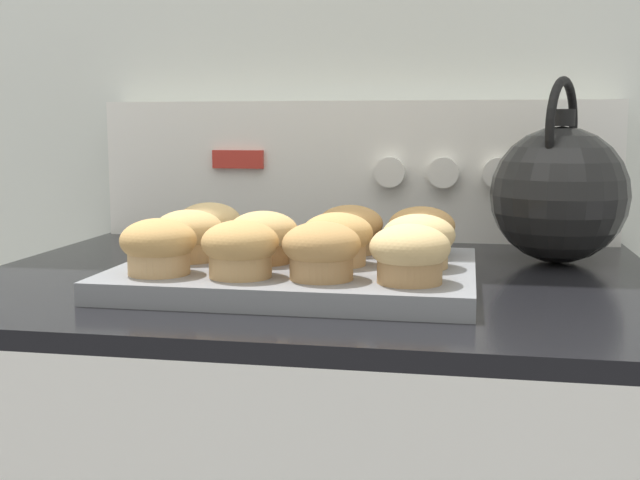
{
  "coord_description": "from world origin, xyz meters",
  "views": [
    {
      "loc": [
        0.17,
        -0.56,
        1.05
      ],
      "look_at": [
        0.01,
        0.29,
        0.93
      ],
      "focal_mm": 45.0,
      "sensor_mm": 36.0,
      "label": 1
    }
  ],
  "objects_px": {
    "muffin_r0_c0": "(159,246)",
    "muffin_r1_c2": "(337,238)",
    "muffin_r0_c1": "(240,248)",
    "muffin_r1_c1": "(263,237)",
    "muffin_r0_c3": "(410,253)",
    "muffin_r1_c3": "(419,241)",
    "muffin_r0_c2": "(321,250)",
    "muffin_pan": "(299,274)",
    "muffin_r2_c2": "(350,229)",
    "tea_kettle": "(560,192)",
    "muffin_r1_c0": "(189,235)",
    "muffin_r2_c3": "(421,231)",
    "muffin_r2_c0": "(209,226)"
  },
  "relations": [
    {
      "from": "muffin_r0_c0",
      "to": "muffin_r2_c0",
      "type": "height_order",
      "value": "same"
    },
    {
      "from": "muffin_r0_c0",
      "to": "muffin_r1_c0",
      "type": "xyz_separation_m",
      "value": [
        0.0,
        0.08,
        0.0
      ]
    },
    {
      "from": "muffin_r1_c1",
      "to": "muffin_r1_c2",
      "type": "distance_m",
      "value": 0.08
    },
    {
      "from": "muffin_r0_c0",
      "to": "muffin_r2_c0",
      "type": "bearing_deg",
      "value": 90.85
    },
    {
      "from": "muffin_r0_c3",
      "to": "muffin_r0_c2",
      "type": "bearing_deg",
      "value": 177.98
    },
    {
      "from": "muffin_r2_c2",
      "to": "tea_kettle",
      "type": "xyz_separation_m",
      "value": [
        0.24,
        0.11,
        0.04
      ]
    },
    {
      "from": "muffin_r0_c1",
      "to": "tea_kettle",
      "type": "xyz_separation_m",
      "value": [
        0.32,
        0.28,
        0.04
      ]
    },
    {
      "from": "muffin_pan",
      "to": "muffin_r2_c2",
      "type": "height_order",
      "value": "muffin_r2_c2"
    },
    {
      "from": "muffin_r0_c3",
      "to": "muffin_r2_c3",
      "type": "xyz_separation_m",
      "value": [
        0.0,
        0.16,
        0.0
      ]
    },
    {
      "from": "muffin_r0_c0",
      "to": "muffin_r0_c3",
      "type": "bearing_deg",
      "value": -0.02
    },
    {
      "from": "muffin_r0_c2",
      "to": "muffin_r1_c2",
      "type": "bearing_deg",
      "value": 88.8
    },
    {
      "from": "muffin_r1_c0",
      "to": "muffin_r2_c3",
      "type": "distance_m",
      "value": 0.26
    },
    {
      "from": "muffin_r1_c1",
      "to": "muffin_r2_c2",
      "type": "xyz_separation_m",
      "value": [
        0.08,
        0.08,
        0.0
      ]
    },
    {
      "from": "muffin_r1_c0",
      "to": "muffin_r1_c1",
      "type": "distance_m",
      "value": 0.08
    },
    {
      "from": "muffin_r1_c0",
      "to": "muffin_r1_c2",
      "type": "height_order",
      "value": "same"
    },
    {
      "from": "muffin_r1_c1",
      "to": "tea_kettle",
      "type": "relative_size",
      "value": 0.33
    },
    {
      "from": "muffin_pan",
      "to": "tea_kettle",
      "type": "distance_m",
      "value": 0.35
    },
    {
      "from": "muffin_r1_c3",
      "to": "muffin_r0_c0",
      "type": "bearing_deg",
      "value": -161.18
    },
    {
      "from": "muffin_r0_c2",
      "to": "muffin_pan",
      "type": "bearing_deg",
      "value": 115.64
    },
    {
      "from": "muffin_r0_c1",
      "to": "muffin_r1_c1",
      "type": "bearing_deg",
      "value": 89.39
    },
    {
      "from": "muffin_r1_c1",
      "to": "tea_kettle",
      "type": "distance_m",
      "value": 0.37
    },
    {
      "from": "muffin_r2_c3",
      "to": "tea_kettle",
      "type": "height_order",
      "value": "tea_kettle"
    },
    {
      "from": "muffin_r0_c3",
      "to": "muffin_r1_c3",
      "type": "relative_size",
      "value": 1.0
    },
    {
      "from": "muffin_r1_c1",
      "to": "muffin_r1_c3",
      "type": "height_order",
      "value": "same"
    },
    {
      "from": "muffin_r1_c2",
      "to": "muffin_r1_c3",
      "type": "height_order",
      "value": "same"
    },
    {
      "from": "muffin_pan",
      "to": "muffin_r0_c1",
      "type": "height_order",
      "value": "muffin_r0_c1"
    },
    {
      "from": "muffin_r0_c1",
      "to": "tea_kettle",
      "type": "bearing_deg",
      "value": 40.68
    },
    {
      "from": "muffin_r0_c2",
      "to": "muffin_r1_c3",
      "type": "relative_size",
      "value": 1.0
    },
    {
      "from": "muffin_r0_c1",
      "to": "muffin_r2_c0",
      "type": "distance_m",
      "value": 0.18
    },
    {
      "from": "muffin_r1_c2",
      "to": "muffin_r0_c3",
      "type": "bearing_deg",
      "value": -45.94
    },
    {
      "from": "muffin_pan",
      "to": "muffin_r2_c3",
      "type": "xyz_separation_m",
      "value": [
        0.12,
        0.08,
        0.04
      ]
    },
    {
      "from": "muffin_pan",
      "to": "muffin_r1_c1",
      "type": "relative_size",
      "value": 4.89
    },
    {
      "from": "muffin_r0_c1",
      "to": "muffin_r1_c1",
      "type": "distance_m",
      "value": 0.08
    },
    {
      "from": "muffin_r0_c0",
      "to": "muffin_r1_c2",
      "type": "height_order",
      "value": "same"
    },
    {
      "from": "muffin_r1_c2",
      "to": "tea_kettle",
      "type": "relative_size",
      "value": 0.33
    },
    {
      "from": "muffin_r1_c2",
      "to": "muffin_r2_c2",
      "type": "xyz_separation_m",
      "value": [
        0.0,
        0.08,
        0.0
      ]
    },
    {
      "from": "muffin_r1_c2",
      "to": "muffin_r0_c0",
      "type": "bearing_deg",
      "value": -152.66
    },
    {
      "from": "muffin_r1_c3",
      "to": "muffin_r1_c0",
      "type": "bearing_deg",
      "value": -179.39
    },
    {
      "from": "muffin_r0_c2",
      "to": "muffin_r0_c3",
      "type": "height_order",
      "value": "same"
    },
    {
      "from": "muffin_r0_c3",
      "to": "muffin_r2_c3",
      "type": "bearing_deg",
      "value": 89.62
    },
    {
      "from": "muffin_pan",
      "to": "tea_kettle",
      "type": "xyz_separation_m",
      "value": [
        0.28,
        0.19,
        0.07
      ]
    },
    {
      "from": "muffin_r0_c1",
      "to": "muffin_r2_c2",
      "type": "height_order",
      "value": "same"
    },
    {
      "from": "muffin_pan",
      "to": "muffin_r0_c0",
      "type": "relative_size",
      "value": 4.89
    },
    {
      "from": "muffin_r0_c0",
      "to": "muffin_r1_c0",
      "type": "relative_size",
      "value": 1.0
    },
    {
      "from": "muffin_r0_c0",
      "to": "muffin_r0_c2",
      "type": "bearing_deg",
      "value": 1.02
    },
    {
      "from": "muffin_r1_c0",
      "to": "muffin_r1_c3",
      "type": "relative_size",
      "value": 1.0
    },
    {
      "from": "muffin_r0_c2",
      "to": "muffin_r1_c3",
      "type": "distance_m",
      "value": 0.12
    },
    {
      "from": "muffin_r2_c3",
      "to": "muffin_pan",
      "type": "bearing_deg",
      "value": -147.23
    },
    {
      "from": "muffin_r2_c3",
      "to": "tea_kettle",
      "type": "relative_size",
      "value": 0.33
    },
    {
      "from": "muffin_r0_c2",
      "to": "muffin_r2_c0",
      "type": "distance_m",
      "value": 0.23
    }
  ]
}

